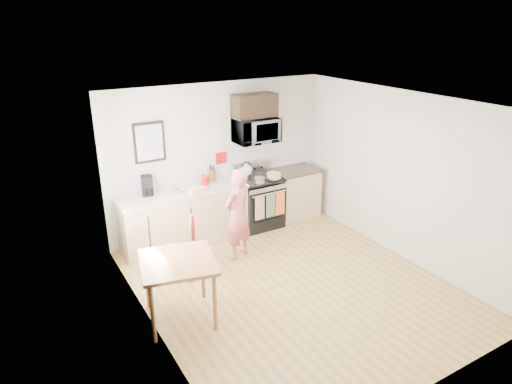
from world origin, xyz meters
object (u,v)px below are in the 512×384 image
microwave (256,130)px  dining_table (178,267)px  cake (274,176)px  range (259,203)px  chair (188,240)px  person (237,214)px

microwave → dining_table: microwave is taller
cake → range: bearing=141.1°
microwave → chair: 2.42m
dining_table → chair: chair is taller
microwave → person: size_ratio=0.52×
dining_table → cake: 3.03m
microwave → chair: bearing=-148.2°
person → chair: person is taller
cake → chair: bearing=-157.1°
range → chair: 2.07m
person → dining_table: 1.74m
microwave → cake: (0.21, -0.27, -0.79)m
person → dining_table: person is taller
person → range: bearing=-160.6°
microwave → cake: size_ratio=2.55×
microwave → cake: bearing=-52.7°
range → dining_table: 2.97m
cake → person: bearing=-148.7°
cake → dining_table: bearing=-145.5°
person → dining_table: (-1.39, -1.04, 0.00)m
person → cake: person is taller
microwave → chair: microwave is taller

